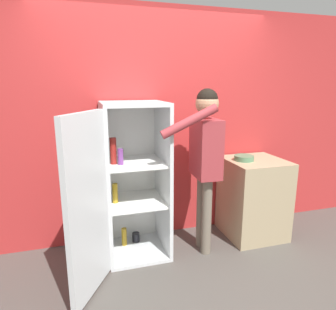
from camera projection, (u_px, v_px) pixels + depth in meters
ground_plane at (185, 280)px, 2.72m from camera, size 12.00×12.00×0.00m
wall_back at (157, 127)px, 3.34m from camera, size 7.00×0.06×2.55m
refrigerator at (125, 184)px, 2.93m from camera, size 0.97×1.16×1.58m
person at (205, 150)px, 3.00m from camera, size 0.65×0.53×1.70m
counter at (253, 198)px, 3.48m from camera, size 0.64×0.64×0.91m
bowl at (244, 158)px, 3.34m from camera, size 0.22×0.22×0.06m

